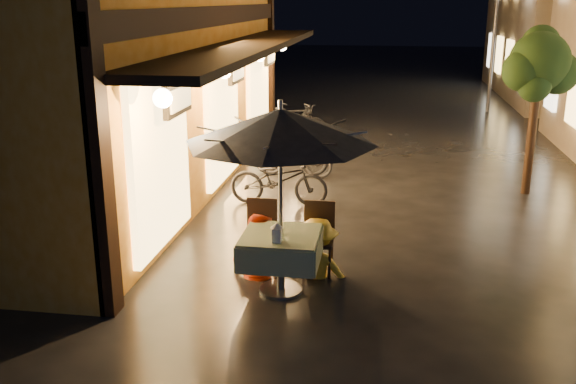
% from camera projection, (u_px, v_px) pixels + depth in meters
% --- Properties ---
extents(ground, '(90.00, 90.00, 0.00)m').
position_uv_depth(ground, '(403.00, 283.00, 8.47)').
color(ground, black).
rests_on(ground, ground).
extents(street_tree, '(1.43, 1.20, 3.15)m').
position_uv_depth(street_tree, '(540.00, 66.00, 11.69)').
color(street_tree, black).
rests_on(street_tree, ground).
extents(streetlamp_far, '(0.36, 0.36, 4.23)m').
position_uv_depth(streetlamp_far, '(495.00, 21.00, 20.44)').
color(streetlamp_far, '#59595E').
rests_on(streetlamp_far, ground).
extents(cafe_table, '(0.99, 0.99, 0.78)m').
position_uv_depth(cafe_table, '(281.00, 248.00, 8.07)').
color(cafe_table, '#59595E').
rests_on(cafe_table, ground).
extents(patio_umbrella, '(2.36, 2.36, 2.46)m').
position_uv_depth(patio_umbrella, '(280.00, 126.00, 7.62)').
color(patio_umbrella, '#59595E').
rests_on(patio_umbrella, ground).
extents(cafe_chair_left, '(0.42, 0.42, 0.97)m').
position_uv_depth(cafe_chair_left, '(261.00, 230.00, 8.84)').
color(cafe_chair_left, black).
rests_on(cafe_chair_left, ground).
extents(cafe_chair_right, '(0.42, 0.42, 0.97)m').
position_uv_depth(cafe_chair_right, '(319.00, 233.00, 8.72)').
color(cafe_chair_right, black).
rests_on(cafe_chair_right, ground).
extents(table_lantern, '(0.16, 0.16, 0.25)m').
position_uv_depth(table_lantern, '(277.00, 231.00, 7.71)').
color(table_lantern, white).
rests_on(table_lantern, cafe_table).
extents(person_orange, '(0.94, 0.82, 1.64)m').
position_uv_depth(person_orange, '(257.00, 215.00, 8.57)').
color(person_orange, red).
rests_on(person_orange, ground).
extents(person_yellow, '(1.00, 0.58, 1.55)m').
position_uv_depth(person_yellow, '(317.00, 220.00, 8.52)').
color(person_yellow, yellow).
rests_on(person_yellow, ground).
extents(bicycle_0, '(1.78, 0.63, 0.94)m').
position_uv_depth(bicycle_0, '(279.00, 180.00, 11.58)').
color(bicycle_0, black).
rests_on(bicycle_0, ground).
extents(bicycle_1, '(1.55, 0.51, 0.92)m').
position_uv_depth(bicycle_1, '(292.00, 154.00, 13.51)').
color(bicycle_1, black).
rests_on(bicycle_1, ground).
extents(bicycle_2, '(1.86, 0.97, 0.93)m').
position_uv_depth(bicycle_2, '(293.00, 154.00, 13.49)').
color(bicycle_2, black).
rests_on(bicycle_2, ground).
extents(bicycle_3, '(1.91, 0.81, 1.11)m').
position_uv_depth(bicycle_3, '(291.00, 131.00, 15.38)').
color(bicycle_3, black).
rests_on(bicycle_3, ground).
extents(bicycle_4, '(1.65, 0.86, 0.83)m').
position_uv_depth(bicycle_4, '(283.00, 139.00, 15.24)').
color(bicycle_4, '#222228').
rests_on(bicycle_4, ground).
extents(bicycle_5, '(1.85, 1.13, 1.08)m').
position_uv_depth(bicycle_5, '(293.00, 124.00, 16.35)').
color(bicycle_5, black).
rests_on(bicycle_5, ground).
extents(bicycle_6, '(1.81, 1.08, 0.90)m').
position_uv_depth(bicycle_6, '(295.00, 121.00, 17.21)').
color(bicycle_6, black).
rests_on(bicycle_6, ground).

